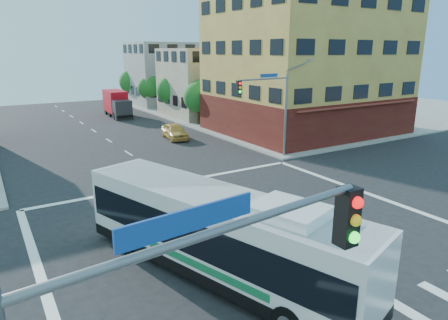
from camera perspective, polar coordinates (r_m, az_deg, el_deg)
ground at (r=19.88m, az=4.53°, el=-10.66°), size 120.00×120.00×0.00m
sidewalk_ne at (r=67.79m, az=11.16°, el=7.75°), size 50.00×50.00×0.15m
corner_building_ne at (r=45.00m, az=11.61°, el=11.46°), size 18.10×15.44×14.00m
building_east_near at (r=55.84m, az=-1.89°, el=11.03°), size 12.06×10.06×9.00m
building_east_far at (r=68.29m, az=-7.87°, el=12.10°), size 12.06×10.06×10.00m
signal_mast_ne at (r=32.05m, az=6.72°, el=8.58°), size 7.91×1.13×8.07m
street_tree_a at (r=48.19m, az=-3.56°, el=9.23°), size 3.60×3.60×5.53m
street_tree_b at (r=55.33m, az=-7.54°, el=10.08°), size 3.80×3.80×5.79m
street_tree_c at (r=62.71m, az=-10.59°, el=10.30°), size 3.40×3.40×5.29m
street_tree_d at (r=70.18m, az=-13.04°, el=11.02°), size 4.00×4.00×6.03m
transit_bus at (r=15.82m, az=-1.06°, el=-10.27°), size 6.54×13.10×3.81m
box_truck at (r=56.71m, az=-15.04°, el=7.70°), size 2.68×7.73×3.43m
parked_car at (r=41.06m, az=-7.07°, el=4.11°), size 2.42×4.78×1.56m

